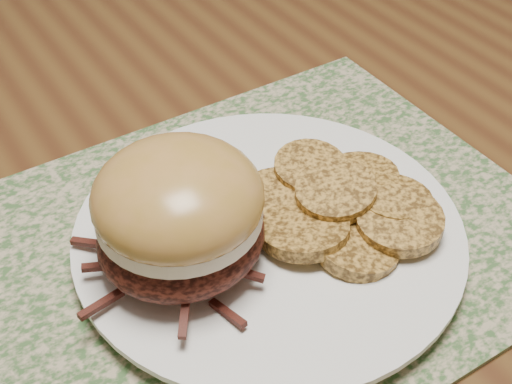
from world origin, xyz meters
The scene contains 5 objects.
dining_table centered at (0.00, 0.00, 0.67)m, with size 1.50×0.90×0.75m.
placemat centered at (-0.06, -0.18, 0.75)m, with size 0.45×0.33×0.00m, color #3A5C2F.
dinner_plate centered at (-0.04, -0.19, 0.76)m, with size 0.26×0.26×0.02m, color white.
pork_sandwich centered at (-0.11, -0.18, 0.81)m, with size 0.14×0.14×0.09m.
roasted_potatoes centered at (0.01, -0.20, 0.78)m, with size 0.15×0.16×0.03m.
Camera 1 is at (-0.24, -0.49, 1.12)m, focal length 50.00 mm.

